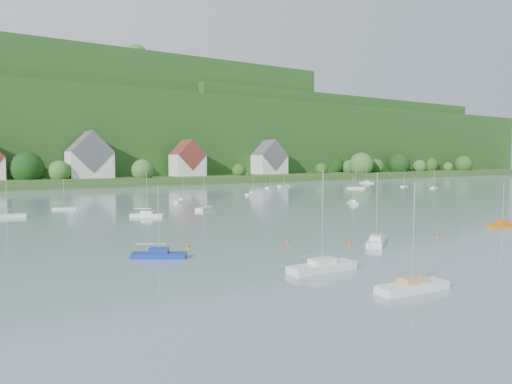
% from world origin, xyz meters
% --- Properties ---
extents(far_shore_strip, '(600.00, 60.00, 3.00)m').
position_xyz_m(far_shore_strip, '(0.00, 200.00, 1.50)').
color(far_shore_strip, '#264D1D').
rests_on(far_shore_strip, ground).
extents(forested_ridge, '(620.00, 181.22, 69.89)m').
position_xyz_m(forested_ridge, '(0.39, 268.57, 22.89)').
color(forested_ridge, '#184415').
rests_on(forested_ridge, ground).
extents(village_building_2, '(16.00, 11.44, 18.00)m').
position_xyz_m(village_building_2, '(5.00, 188.00, 10.27)').
color(village_building_2, beige).
rests_on(village_building_2, far_shore_strip).
extents(village_building_3, '(13.00, 10.40, 15.50)m').
position_xyz_m(village_building_3, '(45.00, 186.00, 9.43)').
color(village_building_3, beige).
rests_on(village_building_3, far_shore_strip).
extents(village_building_4, '(15.00, 10.40, 16.50)m').
position_xyz_m(village_building_4, '(90.00, 190.00, 9.59)').
color(village_building_4, beige).
rests_on(village_building_4, far_shore_strip).
extents(near_sailboat_0, '(6.92, 2.08, 9.29)m').
position_xyz_m(near_sailboat_0, '(-13.82, 31.51, 0.47)').
color(near_sailboat_0, white).
rests_on(near_sailboat_0, ground).
extents(near_sailboat_1, '(5.54, 4.41, 7.57)m').
position_xyz_m(near_sailboat_1, '(-24.19, 45.25, 0.42)').
color(near_sailboat_1, '#142B96').
rests_on(near_sailboat_1, ground).
extents(near_sailboat_2, '(6.45, 2.39, 8.51)m').
position_xyz_m(near_sailboat_2, '(-12.42, 22.45, 0.45)').
color(near_sailboat_2, white).
rests_on(near_sailboat_2, ground).
extents(near_sailboat_3, '(6.21, 5.39, 8.71)m').
position_xyz_m(near_sailboat_3, '(0.89, 38.60, 0.45)').
color(near_sailboat_3, white).
rests_on(near_sailboat_3, ground).
extents(near_sailboat_5, '(5.19, 2.58, 6.75)m').
position_xyz_m(near_sailboat_5, '(28.75, 38.95, 0.40)').
color(near_sailboat_5, '#C66408').
rests_on(near_sailboat_5, ground).
extents(mooring_buoy_0, '(0.45, 0.45, 0.45)m').
position_xyz_m(mooring_buoy_0, '(-2.18, 39.85, 0.00)').
color(mooring_buoy_0, '#D84A17').
rests_on(mooring_buoy_0, ground).
extents(mooring_buoy_2, '(0.49, 0.49, 0.49)m').
position_xyz_m(mooring_buoy_2, '(13.20, 39.09, 0.00)').
color(mooring_buoy_2, '#D84A17').
rests_on(mooring_buoy_2, ground).
extents(mooring_buoy_3, '(0.44, 0.44, 0.44)m').
position_xyz_m(mooring_buoy_3, '(-7.33, 45.48, 0.00)').
color(mooring_buoy_3, '#D84A17').
rests_on(mooring_buoy_3, ground).
extents(mooring_buoy_5, '(0.48, 0.48, 0.48)m').
position_xyz_m(mooring_buoy_5, '(-18.95, 49.38, 0.00)').
color(mooring_buoy_5, '#D84A17').
rests_on(mooring_buoy_5, ground).
extents(far_sailboat_cluster, '(201.42, 68.51, 8.71)m').
position_xyz_m(far_sailboat_cluster, '(5.54, 116.11, 0.37)').
color(far_sailboat_cluster, white).
rests_on(far_sailboat_cluster, ground).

